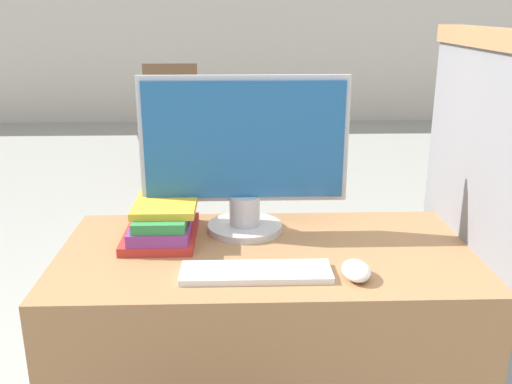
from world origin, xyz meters
TOP-DOWN VIEW (x-y plane):
  - wall_back at (0.00, 6.02)m, footprint 12.00×0.06m
  - desk at (0.00, 0.29)m, footprint 1.11×0.58m
  - carrel_divider at (0.58, 0.34)m, footprint 0.07×0.68m
  - monitor at (-0.05, 0.43)m, footprint 0.59×0.22m
  - keyboard at (-0.03, 0.14)m, footprint 0.37×0.11m
  - mouse at (0.21, 0.12)m, footprint 0.07×0.10m
  - book_stack at (-0.29, 0.39)m, footprint 0.20×0.28m
  - far_chair at (-0.62, 3.47)m, footprint 0.44×0.44m

SIDE VIEW (x-z plane):
  - desk at x=0.00m, z-range 0.00..0.74m
  - far_chair at x=-0.62m, z-range 0.05..0.99m
  - carrel_divider at x=0.58m, z-range 0.01..1.33m
  - keyboard at x=-0.03m, z-range 0.74..0.76m
  - mouse at x=0.21m, z-range 0.74..0.78m
  - book_stack at x=-0.29m, z-range 0.74..0.85m
  - monitor at x=-0.05m, z-range 0.75..1.20m
  - wall_back at x=0.00m, z-range 0.00..2.80m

